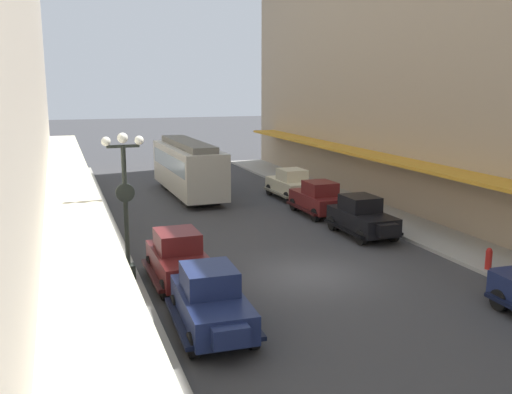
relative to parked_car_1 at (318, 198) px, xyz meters
name	(u,v)px	position (x,y,z in m)	size (l,w,h in m)	color
ground_plane	(310,275)	(-4.51, -8.77, -0.94)	(200.00, 200.00, 0.00)	#38383A
sidewalk_left	(100,298)	(-12.01, -8.77, -0.87)	(3.00, 60.00, 0.15)	#99968E
sidewalk_right	(476,253)	(2.99, -8.77, -0.87)	(3.00, 60.00, 0.15)	#99968E
parked_car_1	(318,198)	(0.00, 0.00, 0.00)	(2.17, 4.27, 1.84)	#591919
parked_car_2	(290,183)	(0.35, 4.64, 0.00)	(2.25, 4.30, 1.84)	beige
parked_car_3	(362,216)	(0.06, -4.54, 0.00)	(2.15, 4.27, 1.84)	black
parked_car_4	(179,257)	(-9.23, -7.98, 0.00)	(2.17, 4.27, 1.84)	#591919
parked_car_5	(211,300)	(-9.20, -12.22, 0.00)	(2.27, 4.31, 1.84)	#19234C
streetcar	(188,166)	(-5.37, 7.55, 0.96)	(2.70, 9.65, 3.46)	#ADA899
lamp_post_with_clock	(125,200)	(-10.91, -7.35, 2.04)	(1.42, 0.44, 5.16)	black
fire_hydrant	(489,258)	(1.84, -10.76, -0.38)	(0.24, 0.24, 0.82)	#B21E19
pedestrian_0	(84,187)	(-11.72, 7.07, 0.05)	(0.36, 0.24, 1.64)	#4C4238
pedestrian_1	(80,210)	(-12.20, 0.66, 0.07)	(0.36, 0.28, 1.67)	#4C4238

